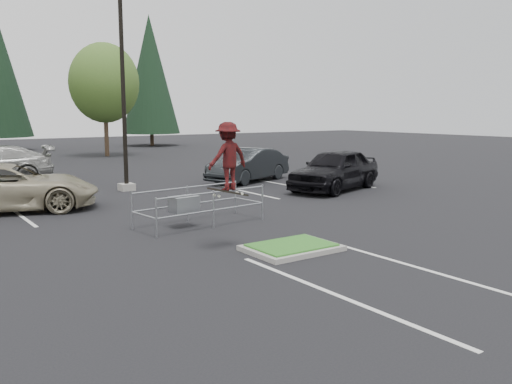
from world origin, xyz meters
TOP-DOWN VIEW (x-y plane):
  - ground at (0.00, 0.00)m, footprint 120.00×120.00m
  - grass_median at (0.00, 0.00)m, footprint 2.20×1.60m
  - stall_lines at (-1.35, 6.02)m, footprint 22.62×17.60m
  - light_pole at (0.50, 12.00)m, footprint 0.70×0.60m
  - decid_c at (5.99, 29.83)m, footprint 5.12×5.12m
  - conif_c at (14.00, 39.50)m, footprint 5.50×5.50m
  - cart_corral at (-0.77, 3.95)m, footprint 4.03×1.83m
  - skateboarder at (-1.20, 1.00)m, footprint 1.11×0.69m
  - car_l_tan at (-4.65, 9.76)m, footprint 6.39×4.32m
  - car_r_charc at (6.50, 11.50)m, footprint 5.13×3.29m
  - car_r_black at (8.00, 7.00)m, footprint 5.66×3.70m

SIDE VIEW (x-z plane):
  - ground at x=0.00m, z-range 0.00..0.00m
  - stall_lines at x=-1.35m, z-range 0.00..0.01m
  - grass_median at x=0.00m, z-range 0.00..0.16m
  - cart_corral at x=-0.77m, z-range 0.14..1.25m
  - car_r_charc at x=6.50m, z-range 0.00..1.60m
  - car_l_tan at x=-4.65m, z-range 0.00..1.62m
  - car_r_black at x=8.00m, z-range 0.00..1.79m
  - skateboarder at x=-1.20m, z-range 1.38..3.22m
  - light_pole at x=0.50m, z-range -0.50..9.62m
  - decid_c at x=5.99m, z-range 1.06..9.45m
  - conif_c at x=14.00m, z-range 0.60..13.10m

